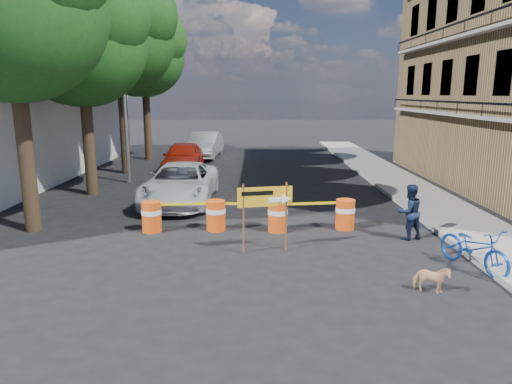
{
  "coord_description": "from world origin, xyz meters",
  "views": [
    {
      "loc": [
        -0.23,
        -10.98,
        3.99
      ],
      "look_at": [
        -0.21,
        1.41,
        1.3
      ],
      "focal_mm": 32.0,
      "sensor_mm": 36.0,
      "label": 1
    }
  ],
  "objects_px": {
    "barrel_far_left": "(152,216)",
    "barrel_far_right": "(345,214)",
    "barrel_mid_left": "(216,215)",
    "barrel_mid_right": "(278,216)",
    "suv_white": "(180,184)",
    "sedan_silver": "(205,145)",
    "detour_sign": "(272,202)",
    "bicycle": "(476,228)",
    "sedan_red": "(183,157)",
    "pedestrian": "(409,212)",
    "dog": "(431,279)"
  },
  "relations": [
    {
      "from": "bicycle",
      "to": "dog",
      "type": "height_order",
      "value": "bicycle"
    },
    {
      "from": "suv_white",
      "to": "sedan_silver",
      "type": "distance_m",
      "value": 12.25
    },
    {
      "from": "barrel_far_left",
      "to": "barrel_mid_right",
      "type": "distance_m",
      "value": 3.69
    },
    {
      "from": "barrel_mid_left",
      "to": "barrel_far_left",
      "type": "bearing_deg",
      "value": -175.39
    },
    {
      "from": "barrel_far_left",
      "to": "bicycle",
      "type": "bearing_deg",
      "value": -19.97
    },
    {
      "from": "barrel_mid_right",
      "to": "barrel_far_right",
      "type": "bearing_deg",
      "value": 6.97
    },
    {
      "from": "bicycle",
      "to": "sedan_red",
      "type": "height_order",
      "value": "bicycle"
    },
    {
      "from": "bicycle",
      "to": "sedan_red",
      "type": "distance_m",
      "value": 15.81
    },
    {
      "from": "detour_sign",
      "to": "sedan_silver",
      "type": "xyz_separation_m",
      "value": [
        -3.6,
        17.59,
        -0.52
      ]
    },
    {
      "from": "bicycle",
      "to": "detour_sign",
      "type": "bearing_deg",
      "value": 143.4
    },
    {
      "from": "barrel_mid_right",
      "to": "dog",
      "type": "xyz_separation_m",
      "value": [
        2.92,
        -4.24,
        -0.18
      ]
    },
    {
      "from": "barrel_far_left",
      "to": "barrel_far_right",
      "type": "distance_m",
      "value": 5.73
    },
    {
      "from": "detour_sign",
      "to": "dog",
      "type": "bearing_deg",
      "value": -49.99
    },
    {
      "from": "suv_white",
      "to": "sedan_silver",
      "type": "height_order",
      "value": "sedan_silver"
    },
    {
      "from": "pedestrian",
      "to": "sedan_red",
      "type": "distance_m",
      "value": 13.53
    },
    {
      "from": "dog",
      "to": "pedestrian",
      "type": "bearing_deg",
      "value": 8.93
    },
    {
      "from": "detour_sign",
      "to": "sedan_silver",
      "type": "height_order",
      "value": "detour_sign"
    },
    {
      "from": "pedestrian",
      "to": "bicycle",
      "type": "bearing_deg",
      "value": 90.74
    },
    {
      "from": "barrel_far_left",
      "to": "pedestrian",
      "type": "xyz_separation_m",
      "value": [
        7.3,
        -0.7,
        0.31
      ]
    },
    {
      "from": "bicycle",
      "to": "barrel_far_right",
      "type": "bearing_deg",
      "value": 104.12
    },
    {
      "from": "barrel_mid_left",
      "to": "suv_white",
      "type": "distance_m",
      "value": 3.81
    },
    {
      "from": "dog",
      "to": "sedan_red",
      "type": "distance_m",
      "value": 16.21
    },
    {
      "from": "suv_white",
      "to": "dog",
      "type": "bearing_deg",
      "value": -50.42
    },
    {
      "from": "dog",
      "to": "suv_white",
      "type": "relative_size",
      "value": 0.13
    },
    {
      "from": "pedestrian",
      "to": "barrel_far_right",
      "type": "bearing_deg",
      "value": -49.65
    },
    {
      "from": "barrel_mid_right",
      "to": "pedestrian",
      "type": "distance_m",
      "value": 3.69
    },
    {
      "from": "bicycle",
      "to": "sedan_red",
      "type": "bearing_deg",
      "value": 101.21
    },
    {
      "from": "barrel_far_right",
      "to": "sedan_red",
      "type": "bearing_deg",
      "value": 122.49
    },
    {
      "from": "barrel_mid_right",
      "to": "dog",
      "type": "bearing_deg",
      "value": -55.48
    },
    {
      "from": "barrel_mid_left",
      "to": "sedan_red",
      "type": "distance_m",
      "value": 10.41
    },
    {
      "from": "barrel_mid_left",
      "to": "suv_white",
      "type": "bearing_deg",
      "value": 114.81
    },
    {
      "from": "barrel_far_left",
      "to": "pedestrian",
      "type": "bearing_deg",
      "value": -5.52
    },
    {
      "from": "pedestrian",
      "to": "sedan_silver",
      "type": "bearing_deg",
      "value": -84.11
    },
    {
      "from": "detour_sign",
      "to": "bicycle",
      "type": "bearing_deg",
      "value": -26.11
    },
    {
      "from": "barrel_far_right",
      "to": "pedestrian",
      "type": "distance_m",
      "value": 1.87
    },
    {
      "from": "pedestrian",
      "to": "dog",
      "type": "xyz_separation_m",
      "value": [
        -0.69,
        -3.53,
        -0.48
      ]
    },
    {
      "from": "barrel_far_left",
      "to": "sedan_red",
      "type": "bearing_deg",
      "value": 93.6
    },
    {
      "from": "detour_sign",
      "to": "sedan_red",
      "type": "height_order",
      "value": "detour_sign"
    },
    {
      "from": "barrel_mid_right",
      "to": "suv_white",
      "type": "bearing_deg",
      "value": 133.58
    },
    {
      "from": "barrel_mid_right",
      "to": "pedestrian",
      "type": "xyz_separation_m",
      "value": [
        3.61,
        -0.71,
        0.31
      ]
    },
    {
      "from": "pedestrian",
      "to": "suv_white",
      "type": "xyz_separation_m",
      "value": [
        -7.02,
        4.31,
        -0.05
      ]
    },
    {
      "from": "detour_sign",
      "to": "bicycle",
      "type": "height_order",
      "value": "bicycle"
    },
    {
      "from": "barrel_mid_left",
      "to": "detour_sign",
      "type": "relative_size",
      "value": 0.5
    },
    {
      "from": "sedan_silver",
      "to": "suv_white",
      "type": "bearing_deg",
      "value": -83.73
    },
    {
      "from": "bicycle",
      "to": "sedan_red",
      "type": "relative_size",
      "value": 0.43
    },
    {
      "from": "barrel_mid_right",
      "to": "pedestrian",
      "type": "height_order",
      "value": "pedestrian"
    },
    {
      "from": "barrel_far_left",
      "to": "pedestrian",
      "type": "distance_m",
      "value": 7.34
    },
    {
      "from": "barrel_mid_left",
      "to": "barrel_mid_right",
      "type": "height_order",
      "value": "same"
    },
    {
      "from": "suv_white",
      "to": "barrel_mid_left",
      "type": "bearing_deg",
      "value": -64.57
    },
    {
      "from": "dog",
      "to": "suv_white",
      "type": "distance_m",
      "value": 10.09
    }
  ]
}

